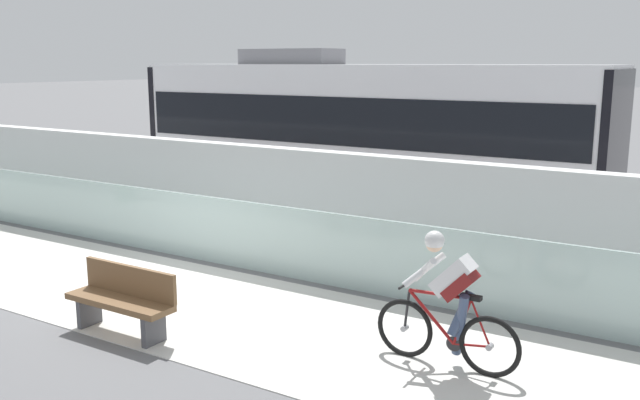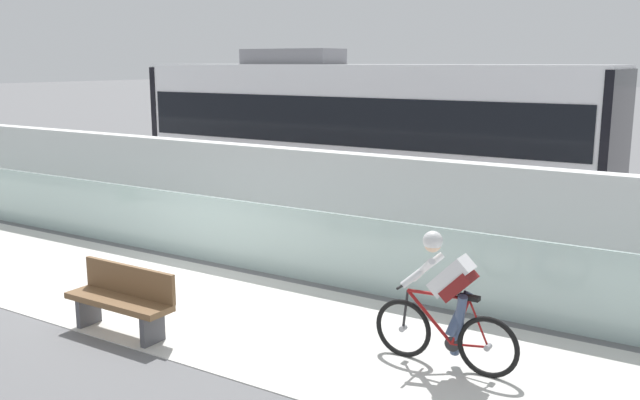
{
  "view_description": "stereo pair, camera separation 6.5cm",
  "coord_description": "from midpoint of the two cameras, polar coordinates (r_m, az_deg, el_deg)",
  "views": [
    {
      "loc": [
        7.74,
        -7.17,
        3.5
      ],
      "look_at": [
        1.8,
        2.35,
        1.25
      ],
      "focal_mm": 38.7,
      "sensor_mm": 36.0,
      "label": 1
    },
    {
      "loc": [
        7.8,
        -7.14,
        3.5
      ],
      "look_at": [
        1.8,
        2.35,
        1.25
      ],
      "focal_mm": 38.7,
      "sensor_mm": 36.0,
      "label": 2
    }
  ],
  "objects": [
    {
      "name": "concrete_barrier_wall",
      "position": [
        13.55,
        -3.7,
        0.43
      ],
      "size": [
        32.0,
        0.36,
        1.88
      ],
      "primitive_type": "cube",
      "color": "white",
      "rests_on": "ground"
    },
    {
      "name": "tram_rail_near",
      "position": [
        15.78,
        1.59,
        -1.46
      ],
      "size": [
        32.0,
        0.08,
        0.01
      ],
      "primitive_type": "cube",
      "color": "#595654",
      "rests_on": "ground"
    },
    {
      "name": "bike_path_deck",
      "position": [
        11.12,
        -14.74,
        -7.36
      ],
      "size": [
        32.0,
        3.2,
        0.01
      ],
      "primitive_type": "cube",
      "color": "silver",
      "rests_on": "ground"
    },
    {
      "name": "bench",
      "position": [
        9.42,
        -16.17,
        -7.83
      ],
      "size": [
        1.6,
        0.45,
        0.89
      ],
      "color": "brown",
      "rests_on": "ground"
    },
    {
      "name": "cyclist_on_bike",
      "position": [
        8.14,
        10.29,
        -8.36
      ],
      "size": [
        1.77,
        0.58,
        1.61
      ],
      "color": "black",
      "rests_on": "ground"
    },
    {
      "name": "ground_plane",
      "position": [
        11.13,
        -14.74,
        -7.38
      ],
      "size": [
        200.0,
        200.0,
        0.0
      ],
      "primitive_type": "plane",
      "color": "slate"
    },
    {
      "name": "tram_rail_far",
      "position": [
        17.01,
        4.04,
        -0.55
      ],
      "size": [
        32.0,
        0.08,
        0.01
      ],
      "primitive_type": "cube",
      "color": "#595654",
      "rests_on": "ground"
    },
    {
      "name": "tram",
      "position": [
        16.03,
        3.38,
        5.56
      ],
      "size": [
        11.06,
        2.54,
        3.81
      ],
      "color": "silver",
      "rests_on": "ground"
    },
    {
      "name": "glass_parapet",
      "position": [
        12.24,
        -8.6,
        -2.53
      ],
      "size": [
        32.0,
        0.05,
        1.19
      ],
      "primitive_type": "cube",
      "color": "#ADC6C1",
      "rests_on": "ground"
    }
  ]
}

